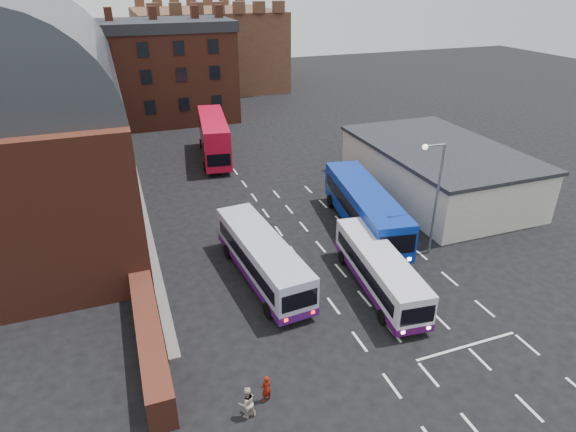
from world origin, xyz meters
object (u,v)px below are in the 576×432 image
object	(u,v)px
bus_red_double	(214,137)
pedestrian_red	(266,389)
pedestrian_beige	(247,402)
bus_white_outbound	(262,256)
bus_blue	(365,206)
bus_white_inbound	(379,268)
street_lamp	(434,190)

from	to	relation	value
bus_red_double	pedestrian_red	xyz separation A→B (m)	(-4.70, -31.84, -1.58)
bus_red_double	pedestrian_beige	bearing A→B (deg)	87.85
bus_white_outbound	pedestrian_beige	distance (m)	10.51
pedestrian_beige	pedestrian_red	bearing A→B (deg)	-157.66
pedestrian_beige	bus_blue	bearing A→B (deg)	-138.45
bus_white_outbound	bus_white_inbound	bearing A→B (deg)	-34.52
bus_white_outbound	pedestrian_beige	size ratio (longest dim) A/B	6.66
bus_white_inbound	bus_white_outbound	bearing A→B (deg)	-23.67
bus_red_double	pedestrian_beige	distance (m)	32.90
bus_red_double	pedestrian_red	distance (m)	32.22
bus_red_double	bus_white_inbound	bearing A→B (deg)	107.03
bus_white_outbound	street_lamp	bearing A→B (deg)	-9.59
pedestrian_red	bus_blue	bearing A→B (deg)	-154.02
pedestrian_red	pedestrian_beige	xyz separation A→B (m)	(-1.02, -0.53, 0.08)
bus_white_outbound	pedestrian_red	size ratio (longest dim) A/B	7.45
pedestrian_red	pedestrian_beige	bearing A→B (deg)	5.52
bus_blue	bus_red_double	bearing A→B (deg)	-60.96
bus_white_inbound	pedestrian_red	xyz separation A→B (m)	(-8.90, -5.75, -0.80)
bus_blue	pedestrian_beige	world-z (taller)	bus_blue
pedestrian_beige	bus_red_double	bearing A→B (deg)	-104.90
bus_blue	bus_white_inbound	bearing A→B (deg)	77.14
bus_white_inbound	pedestrian_beige	xyz separation A→B (m)	(-9.92, -6.28, -0.72)
bus_white_inbound	pedestrian_beige	distance (m)	11.76
bus_white_outbound	bus_red_double	distance (m)	22.68
bus_red_double	bus_blue	bearing A→B (deg)	118.18
street_lamp	bus_white_inbound	bearing A→B (deg)	-153.35
street_lamp	pedestrian_beige	size ratio (longest dim) A/B	4.99
bus_blue	pedestrian_beige	bearing A→B (deg)	55.16
bus_red_double	pedestrian_red	size ratio (longest dim) A/B	7.79
bus_blue	pedestrian_beige	xyz separation A→B (m)	(-12.74, -13.39, -1.12)
bus_white_outbound	bus_white_inbound	xyz separation A→B (m)	(6.17, -3.50, -0.16)
street_lamp	pedestrian_beige	bearing A→B (deg)	-149.55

